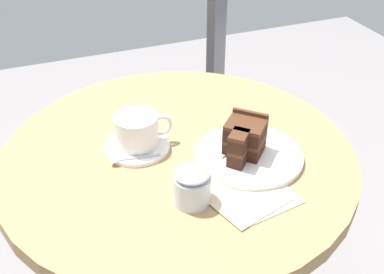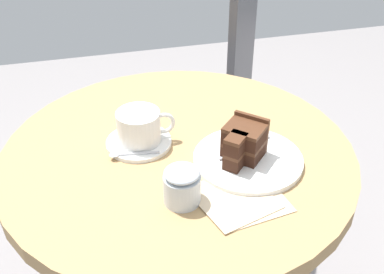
{
  "view_description": "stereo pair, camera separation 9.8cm",
  "coord_description": "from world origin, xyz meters",
  "px_view_note": "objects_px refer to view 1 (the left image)",
  "views": [
    {
      "loc": [
        -0.27,
        -0.78,
        1.35
      ],
      "look_at": [
        0.03,
        -0.02,
        0.79
      ],
      "focal_mm": 45.0,
      "sensor_mm": 36.0,
      "label": 1
    },
    {
      "loc": [
        -0.18,
        -0.81,
        1.35
      ],
      "look_at": [
        0.03,
        -0.02,
        0.79
      ],
      "focal_mm": 45.0,
      "sensor_mm": 36.0,
      "label": 2
    }
  ],
  "objects_px": {
    "napkin": "(247,194)",
    "sugar_pot": "(192,186)",
    "coffee_cup": "(137,130)",
    "cake_slice": "(244,138)",
    "saucer": "(137,146)",
    "teaspoon": "(129,159)",
    "cake_plate": "(249,155)",
    "fork": "(248,140)",
    "cafe_chair": "(192,85)"
  },
  "relations": [
    {
      "from": "teaspoon",
      "to": "sugar_pot",
      "type": "distance_m",
      "value": 0.17
    },
    {
      "from": "saucer",
      "to": "cake_plate",
      "type": "relative_size",
      "value": 0.63
    },
    {
      "from": "cake_plate",
      "to": "cafe_chair",
      "type": "relative_size",
      "value": 0.24
    },
    {
      "from": "saucer",
      "to": "napkin",
      "type": "bearing_deg",
      "value": -55.59
    },
    {
      "from": "cafe_chair",
      "to": "fork",
      "type": "bearing_deg",
      "value": 19.24
    },
    {
      "from": "cake_plate",
      "to": "fork",
      "type": "bearing_deg",
      "value": 66.93
    },
    {
      "from": "cake_plate",
      "to": "napkin",
      "type": "distance_m",
      "value": 0.12
    },
    {
      "from": "cake_plate",
      "to": "cake_slice",
      "type": "xyz_separation_m",
      "value": [
        -0.01,
        0.01,
        0.04
      ]
    },
    {
      "from": "cake_slice",
      "to": "sugar_pot",
      "type": "distance_m",
      "value": 0.17
    },
    {
      "from": "coffee_cup",
      "to": "cake_plate",
      "type": "xyz_separation_m",
      "value": [
        0.2,
        -0.12,
        -0.04
      ]
    },
    {
      "from": "teaspoon",
      "to": "sugar_pot",
      "type": "bearing_deg",
      "value": 125.76
    },
    {
      "from": "cafe_chair",
      "to": "teaspoon",
      "type": "bearing_deg",
      "value": -0.24
    },
    {
      "from": "napkin",
      "to": "sugar_pot",
      "type": "height_order",
      "value": "sugar_pot"
    },
    {
      "from": "fork",
      "to": "napkin",
      "type": "xyz_separation_m",
      "value": [
        -0.07,
        -0.14,
        -0.01
      ]
    },
    {
      "from": "saucer",
      "to": "cake_slice",
      "type": "height_order",
      "value": "cake_slice"
    },
    {
      "from": "cafe_chair",
      "to": "sugar_pot",
      "type": "bearing_deg",
      "value": 9.5
    },
    {
      "from": "coffee_cup",
      "to": "fork",
      "type": "distance_m",
      "value": 0.23
    },
    {
      "from": "cake_plate",
      "to": "fork",
      "type": "distance_m",
      "value": 0.05
    },
    {
      "from": "saucer",
      "to": "napkin",
      "type": "distance_m",
      "value": 0.27
    },
    {
      "from": "coffee_cup",
      "to": "cake_slice",
      "type": "xyz_separation_m",
      "value": [
        0.19,
        -0.11,
        0.0
      ]
    },
    {
      "from": "cake_slice",
      "to": "fork",
      "type": "xyz_separation_m",
      "value": [
        0.03,
        0.04,
        -0.03
      ]
    },
    {
      "from": "saucer",
      "to": "napkin",
      "type": "relative_size",
      "value": 0.78
    },
    {
      "from": "saucer",
      "to": "fork",
      "type": "distance_m",
      "value": 0.24
    },
    {
      "from": "cafe_chair",
      "to": "sugar_pot",
      "type": "distance_m",
      "value": 0.9
    },
    {
      "from": "teaspoon",
      "to": "cake_slice",
      "type": "relative_size",
      "value": 0.94
    },
    {
      "from": "cake_slice",
      "to": "cafe_chair",
      "type": "height_order",
      "value": "cafe_chair"
    },
    {
      "from": "saucer",
      "to": "cake_plate",
      "type": "xyz_separation_m",
      "value": [
        0.21,
        -0.12,
        0.0
      ]
    },
    {
      "from": "cake_plate",
      "to": "cake_slice",
      "type": "distance_m",
      "value": 0.04
    },
    {
      "from": "fork",
      "to": "saucer",
      "type": "bearing_deg",
      "value": 136.08
    },
    {
      "from": "napkin",
      "to": "sugar_pot",
      "type": "relative_size",
      "value": 2.41
    },
    {
      "from": "cake_plate",
      "to": "cake_slice",
      "type": "height_order",
      "value": "cake_slice"
    },
    {
      "from": "cake_plate",
      "to": "fork",
      "type": "relative_size",
      "value": 1.7
    },
    {
      "from": "cake_plate",
      "to": "fork",
      "type": "xyz_separation_m",
      "value": [
        0.02,
        0.04,
        0.01
      ]
    },
    {
      "from": "cake_plate",
      "to": "fork",
      "type": "height_order",
      "value": "fork"
    },
    {
      "from": "napkin",
      "to": "cafe_chair",
      "type": "bearing_deg",
      "value": 75.63
    },
    {
      "from": "napkin",
      "to": "sugar_pot",
      "type": "xyz_separation_m",
      "value": [
        -0.1,
        0.02,
        0.04
      ]
    },
    {
      "from": "napkin",
      "to": "sugar_pot",
      "type": "bearing_deg",
      "value": 168.5
    },
    {
      "from": "cake_plate",
      "to": "sugar_pot",
      "type": "xyz_separation_m",
      "value": [
        -0.16,
        -0.08,
        0.03
      ]
    },
    {
      "from": "cake_plate",
      "to": "sugar_pot",
      "type": "distance_m",
      "value": 0.18
    },
    {
      "from": "teaspoon",
      "to": "cafe_chair",
      "type": "height_order",
      "value": "cafe_chair"
    },
    {
      "from": "coffee_cup",
      "to": "saucer",
      "type": "bearing_deg",
      "value": -165.82
    },
    {
      "from": "teaspoon",
      "to": "cake_slice",
      "type": "distance_m",
      "value": 0.24
    },
    {
      "from": "cake_slice",
      "to": "teaspoon",
      "type": "bearing_deg",
      "value": 163.37
    },
    {
      "from": "saucer",
      "to": "sugar_pot",
      "type": "bearing_deg",
      "value": -76.45
    },
    {
      "from": "saucer",
      "to": "sugar_pot",
      "type": "relative_size",
      "value": 1.87
    },
    {
      "from": "cafe_chair",
      "to": "napkin",
      "type": "bearing_deg",
      "value": 16.46
    },
    {
      "from": "saucer",
      "to": "fork",
      "type": "relative_size",
      "value": 1.07
    },
    {
      "from": "teaspoon",
      "to": "cake_slice",
      "type": "bearing_deg",
      "value": 172.37
    },
    {
      "from": "teaspoon",
      "to": "cake_plate",
      "type": "bearing_deg",
      "value": 171.82
    },
    {
      "from": "coffee_cup",
      "to": "sugar_pot",
      "type": "xyz_separation_m",
      "value": [
        0.04,
        -0.2,
        -0.01
      ]
    }
  ]
}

